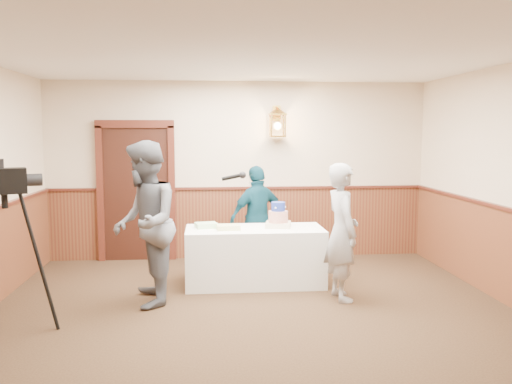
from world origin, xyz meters
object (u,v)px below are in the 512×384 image
(tiered_cake, at_px, (278,217))
(sheet_cake_green, at_px, (206,225))
(sheet_cake_yellow, at_px, (228,227))
(display_table, at_px, (255,256))
(baker, at_px, (342,232))
(tv_camera_rig, at_px, (8,262))
(assistant_p, at_px, (258,218))
(interviewer, at_px, (145,224))

(tiered_cake, distance_m, sheet_cake_green, 0.96)
(sheet_cake_yellow, bearing_deg, display_table, 11.23)
(sheet_cake_yellow, xyz_separation_m, sheet_cake_green, (-0.28, 0.16, 0.00))
(sheet_cake_yellow, relative_size, baker, 0.18)
(sheet_cake_yellow, relative_size, tv_camera_rig, 0.18)
(sheet_cake_green, bearing_deg, display_table, -8.39)
(display_table, distance_m, assistant_p, 0.86)
(sheet_cake_green, bearing_deg, assistant_p, 41.72)
(sheet_cake_green, bearing_deg, tv_camera_rig, -137.91)
(sheet_cake_green, xyz_separation_m, interviewer, (-0.70, -0.84, 0.17))
(display_table, height_order, baker, baker)
(interviewer, bearing_deg, sheet_cake_green, 133.91)
(baker, xyz_separation_m, assistant_p, (-0.87, 1.50, -0.06))
(assistant_p, bearing_deg, interviewer, 21.03)
(tiered_cake, bearing_deg, display_table, -169.73)
(display_table, height_order, interviewer, interviewer)
(baker, relative_size, assistant_p, 1.08)
(tv_camera_rig, bearing_deg, sheet_cake_yellow, 14.66)
(sheet_cake_green, height_order, tv_camera_rig, tv_camera_rig)
(display_table, bearing_deg, tv_camera_rig, -147.30)
(tiered_cake, xyz_separation_m, baker, (0.66, -0.79, -0.06))
(baker, bearing_deg, tv_camera_rig, 98.35)
(sheet_cake_green, xyz_separation_m, baker, (1.62, -0.83, 0.04))
(display_table, bearing_deg, tiered_cake, 10.27)
(interviewer, bearing_deg, tv_camera_rig, -59.66)
(display_table, height_order, sheet_cake_green, sheet_cake_green)
(display_table, relative_size, baker, 1.09)
(display_table, distance_m, interviewer, 1.64)
(display_table, bearing_deg, baker, -36.85)
(interviewer, bearing_deg, assistant_p, 129.96)
(display_table, bearing_deg, sheet_cake_green, 171.61)
(sheet_cake_yellow, height_order, assistant_p, assistant_p)
(tiered_cake, xyz_separation_m, interviewer, (-1.66, -0.80, 0.08))
(tiered_cake, relative_size, interviewer, 0.20)
(baker, distance_m, assistant_p, 1.73)
(interviewer, xyz_separation_m, assistant_p, (1.45, 1.50, -0.19))
(sheet_cake_yellow, bearing_deg, sheet_cake_green, 150.21)
(tv_camera_rig, bearing_deg, baker, -6.48)
(interviewer, height_order, assistant_p, interviewer)
(sheet_cake_yellow, bearing_deg, tiered_cake, 10.77)
(sheet_cake_yellow, distance_m, assistant_p, 0.95)
(sheet_cake_yellow, relative_size, interviewer, 0.15)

